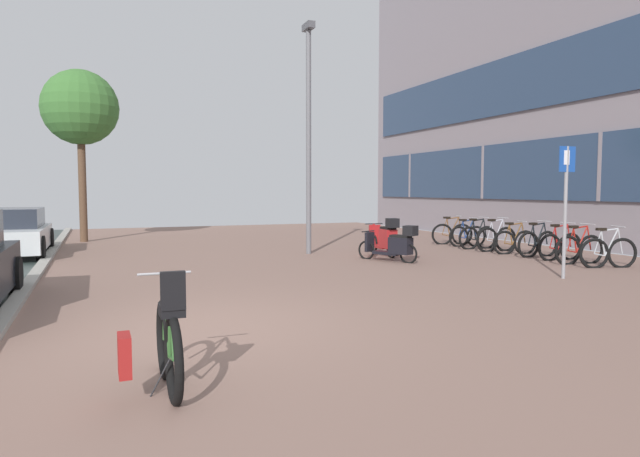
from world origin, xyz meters
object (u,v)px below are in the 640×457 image
(bicycle_rack_08, at_px, (452,234))
(scooter_near, at_px, (385,238))
(bicycle_rack_07, at_px, (467,236))
(bicycle_rack_03, at_px, (538,244))
(bicycle_rack_04, at_px, (515,242))
(parked_car_far, at_px, (11,233))
(scooter_mid, at_px, (395,245))
(lamp_post, at_px, (309,128))
(bicycle_rack_06, at_px, (478,237))
(bicycle_rack_02, at_px, (560,246))
(parking_sign, at_px, (566,198))
(bicycle_rack_05, at_px, (496,239))
(bicycle_rack_01, at_px, (579,249))
(bicycle_foreground, at_px, (165,344))
(bicycle_rack_00, at_px, (608,253))
(street_tree, at_px, (80,109))

(bicycle_rack_08, bearing_deg, scooter_near, -151.08)
(bicycle_rack_07, bearing_deg, bicycle_rack_03, -89.45)
(bicycle_rack_04, height_order, parked_car_far, parked_car_far)
(bicycle_rack_03, height_order, parked_car_far, parked_car_far)
(scooter_mid, bearing_deg, lamp_post, 119.21)
(parked_car_far, bearing_deg, bicycle_rack_06, -15.23)
(bicycle_rack_02, height_order, scooter_near, scooter_near)
(bicycle_rack_03, distance_m, bicycle_rack_08, 3.67)
(bicycle_rack_03, height_order, scooter_near, scooter_near)
(bicycle_rack_03, bearing_deg, bicycle_rack_07, 90.55)
(parking_sign, bearing_deg, bicycle_rack_06, 69.08)
(bicycle_rack_03, xyz_separation_m, scooter_mid, (-4.01, 0.55, 0.07))
(scooter_mid, distance_m, lamp_post, 4.09)
(bicycle_rack_02, relative_size, parking_sign, 0.53)
(bicycle_rack_05, xyz_separation_m, scooter_mid, (-3.88, -0.91, 0.07))
(bicycle_rack_03, height_order, parking_sign, parking_sign)
(bicycle_rack_01, height_order, bicycle_rack_02, bicycle_rack_01)
(bicycle_rack_02, bearing_deg, scooter_mid, 162.29)
(bicycle_foreground, distance_m, scooter_mid, 9.23)
(bicycle_rack_00, xyz_separation_m, scooter_near, (-3.58, 3.90, 0.13))
(parked_car_far, bearing_deg, lamp_post, -19.66)
(bicycle_rack_02, xyz_separation_m, parked_car_far, (-12.97, 6.40, 0.27))
(bicycle_rack_07, bearing_deg, bicycle_rack_06, -103.93)
(bicycle_rack_06, bearing_deg, parked_car_far, 164.77)
(bicycle_rack_02, xyz_separation_m, bicycle_rack_08, (-0.10, 4.40, -0.00))
(parked_car_far, bearing_deg, bicycle_rack_07, -11.95)
(bicycle_rack_03, bearing_deg, bicycle_rack_00, -91.43)
(bicycle_rack_02, bearing_deg, bicycle_rack_01, -102.27)
(bicycle_rack_00, height_order, bicycle_rack_07, bicycle_rack_00)
(bicycle_rack_03, distance_m, parked_car_far, 14.13)
(bicycle_rack_06, bearing_deg, bicycle_rack_04, -86.32)
(bicycle_rack_06, bearing_deg, bicycle_rack_08, 84.72)
(bicycle_rack_05, height_order, scooter_near, scooter_near)
(bicycle_rack_06, bearing_deg, scooter_near, -171.67)
(bicycle_rack_05, distance_m, lamp_post, 6.25)
(street_tree, bearing_deg, bicycle_rack_05, -34.86)
(lamp_post, bearing_deg, bicycle_rack_00, -44.23)
(bicycle_rack_04, bearing_deg, bicycle_foreground, -145.39)
(lamp_post, xyz_separation_m, street_tree, (-5.85, 6.22, 1.05))
(scooter_near, bearing_deg, bicycle_rack_07, 18.89)
(scooter_near, bearing_deg, bicycle_foreground, -129.71)
(bicycle_rack_05, height_order, scooter_mid, bicycle_rack_05)
(bicycle_rack_08, relative_size, scooter_near, 0.73)
(bicycle_rack_00, distance_m, scooter_near, 5.30)
(scooter_mid, xyz_separation_m, parking_sign, (1.82, -3.52, 1.19))
(bicycle_rack_03, distance_m, parking_sign, 3.90)
(bicycle_rack_07, bearing_deg, street_tree, 150.80)
(bicycle_rack_00, relative_size, parked_car_far, 0.34)
(bicycle_foreground, distance_m, bicycle_rack_00, 10.96)
(bicycle_rack_05, relative_size, parking_sign, 0.53)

